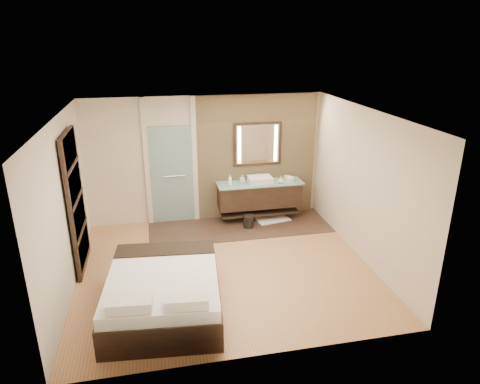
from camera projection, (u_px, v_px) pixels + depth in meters
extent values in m
plane|color=#AC7148|center=(225.00, 267.00, 7.52)|extent=(5.00, 5.00, 0.00)
cube|color=#34231C|center=(240.00, 227.00, 9.10)|extent=(3.80, 1.30, 0.01)
cube|color=tan|center=(257.00, 157.00, 9.29)|extent=(2.60, 0.08, 2.70)
cube|color=black|center=(259.00, 195.00, 9.30)|extent=(1.80, 0.50, 0.50)
cube|color=black|center=(259.00, 212.00, 9.43)|extent=(1.71, 0.45, 0.04)
cube|color=#89D1C1|center=(260.00, 183.00, 9.18)|extent=(1.85, 0.55, 0.03)
cube|color=white|center=(260.00, 180.00, 9.15)|extent=(0.50, 0.38, 0.13)
cylinder|color=silver|center=(258.00, 176.00, 9.32)|extent=(0.03, 0.03, 0.18)
cylinder|color=silver|center=(258.00, 173.00, 9.26)|extent=(0.02, 0.10, 0.02)
cube|color=black|center=(257.00, 144.00, 9.14)|extent=(1.06, 0.03, 0.96)
cube|color=white|center=(258.00, 144.00, 9.13)|extent=(0.94, 0.01, 0.84)
cube|color=#F7E2B9|center=(239.00, 145.00, 9.05)|extent=(0.07, 0.01, 0.80)
cube|color=#F7E2B9|center=(276.00, 143.00, 9.20)|extent=(0.07, 0.01, 0.80)
cube|color=silver|center=(172.00, 176.00, 9.03)|extent=(0.90, 0.05, 2.10)
cylinder|color=silver|center=(174.00, 176.00, 9.00)|extent=(0.45, 0.03, 0.03)
cube|color=beige|center=(147.00, 163.00, 8.84)|extent=(0.10, 0.08, 2.70)
cube|color=beige|center=(195.00, 160.00, 9.04)|extent=(0.10, 0.08, 2.70)
cube|color=black|center=(76.00, 202.00, 7.19)|extent=(0.06, 1.20, 2.40)
cube|color=beige|center=(84.00, 246.00, 7.48)|extent=(0.02, 1.06, 0.52)
cube|color=beige|center=(79.00, 215.00, 7.28)|extent=(0.02, 1.06, 0.52)
cube|color=beige|center=(75.00, 183.00, 7.08)|extent=(0.02, 1.06, 0.52)
cube|color=beige|center=(70.00, 148.00, 6.87)|extent=(0.02, 1.06, 0.52)
cube|color=black|center=(164.00, 298.00, 6.28)|extent=(1.78, 2.14, 0.44)
cube|color=white|center=(163.00, 279.00, 6.17)|extent=(1.73, 2.09, 0.18)
cube|color=black|center=(165.00, 249.00, 6.84)|extent=(1.59, 0.59, 0.04)
cube|color=white|center=(130.00, 304.00, 5.33)|extent=(0.58, 0.35, 0.14)
cube|color=white|center=(187.00, 300.00, 5.40)|extent=(0.58, 0.35, 0.14)
cube|color=white|center=(272.00, 218.00, 9.48)|extent=(0.80, 0.63, 0.02)
cylinder|color=black|center=(249.00, 222.00, 9.03)|extent=(0.26, 0.26, 0.28)
cube|color=white|center=(290.00, 179.00, 9.23)|extent=(0.13, 0.13, 0.10)
imported|color=white|center=(230.00, 180.00, 9.01)|extent=(0.10, 0.10, 0.22)
imported|color=#B2B2B2|center=(242.00, 179.00, 9.12)|extent=(0.10, 0.10, 0.18)
imported|color=silver|center=(281.00, 180.00, 9.11)|extent=(0.14, 0.14, 0.15)
imported|color=white|center=(287.00, 177.00, 9.36)|extent=(0.13, 0.13, 0.09)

